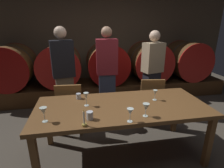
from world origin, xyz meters
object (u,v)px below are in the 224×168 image
at_px(dining_table, 122,110).
at_px(candle_center, 84,122).
at_px(wine_barrel_center, 107,63).
at_px(wine_glass_left, 86,96).
at_px(chair_right, 150,99).
at_px(chair_left, 70,106).
at_px(wine_glass_far_left, 44,112).
at_px(guest_right, 152,73).
at_px(cup_left, 79,96).
at_px(guest_left, 64,75).
at_px(guest_center, 107,74).
at_px(wine_glass_right, 146,107).
at_px(wine_glass_far_right, 155,93).
at_px(wine_barrel_far_left, 12,67).
at_px(wine_barrel_far_right, 186,60).
at_px(cup_right, 90,115).
at_px(wine_barrel_left, 60,65).
at_px(wine_glass_center, 130,112).
at_px(wine_barrel_right, 149,62).

height_order(dining_table, candle_center, candle_center).
xyz_separation_m(wine_barrel_center, wine_glass_left, (-0.59, -2.11, 0.04)).
bearing_deg(chair_right, wine_glass_left, 37.87).
bearing_deg(chair_left, wine_glass_far_left, 81.34).
bearing_deg(guest_right, wine_barrel_center, -70.02).
xyz_separation_m(dining_table, cup_left, (-0.55, 0.31, 0.11)).
height_order(wine_glass_left, cup_left, wine_glass_left).
relative_size(wine_barrel_center, chair_right, 1.10).
distance_m(guest_left, guest_right, 1.69).
height_order(guest_left, cup_left, guest_left).
bearing_deg(guest_center, chair_left, 36.43).
bearing_deg(wine_glass_right, chair_right, 64.66).
bearing_deg(guest_left, wine_glass_far_right, 129.00).
distance_m(wine_barrel_far_left, chair_right, 3.11).
relative_size(wine_barrel_far_right, dining_table, 0.44).
bearing_deg(candle_center, cup_right, 63.38).
height_order(wine_barrel_far_left, chair_left, wine_barrel_far_left).
height_order(guest_left, wine_glass_right, guest_left).
xyz_separation_m(chair_right, guest_right, (0.19, 0.44, 0.36)).
distance_m(candle_center, cup_left, 0.73).
distance_m(wine_glass_left, cup_right, 0.36).
height_order(wine_barrel_left, wine_glass_center, wine_barrel_left).
bearing_deg(guest_left, wine_glass_center, 105.38).
bearing_deg(wine_glass_far_right, chair_right, 71.65).
relative_size(wine_barrel_far_right, chair_right, 1.10).
relative_size(candle_center, wine_glass_right, 1.23).
height_order(chair_left, candle_center, candle_center).
distance_m(dining_table, guest_left, 1.40).
height_order(wine_barrel_far_right, wine_glass_left, wine_barrel_far_right).
bearing_deg(candle_center, wine_glass_center, 0.46).
xyz_separation_m(guest_right, wine_glass_center, (-0.89, -1.57, 0.03)).
distance_m(wine_barrel_right, wine_glass_left, 2.69).
bearing_deg(dining_table, wine_glass_right, -58.89).
relative_size(wine_barrel_left, wine_barrel_far_right, 1.00).
relative_size(wine_barrel_left, chair_right, 1.10).
relative_size(wine_glass_far_left, wine_glass_center, 1.08).
xyz_separation_m(chair_left, wine_glass_far_right, (1.19, -0.61, 0.38)).
bearing_deg(wine_barrel_far_left, wine_glass_far_left, -65.29).
relative_size(cup_left, cup_right, 0.83).
relative_size(candle_center, wine_glass_far_left, 1.15).
bearing_deg(chair_left, wine_glass_left, 115.85).
relative_size(wine_barrel_far_left, chair_left, 1.10).
height_order(wine_barrel_far_left, cup_right, wine_barrel_far_left).
bearing_deg(dining_table, wine_glass_center, -91.21).
bearing_deg(wine_glass_center, chair_left, 122.41).
distance_m(wine_barrel_far_left, wine_barrel_right, 3.24).
height_order(guest_left, wine_glass_far_left, guest_left).
distance_m(wine_barrel_center, guest_left, 1.42).
relative_size(wine_barrel_left, guest_center, 0.56).
bearing_deg(wine_glass_far_right, wine_barrel_left, 124.74).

